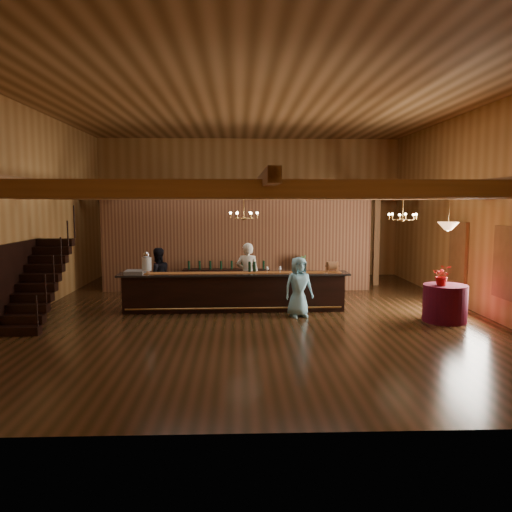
{
  "coord_description": "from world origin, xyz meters",
  "views": [
    {
      "loc": [
        -0.46,
        -13.19,
        3.0
      ],
      "look_at": [
        0.04,
        0.82,
        1.47
      ],
      "focal_mm": 35.0,
      "sensor_mm": 36.0,
      "label": 1
    }
  ],
  "objects_px": {
    "round_table": "(445,303)",
    "chandelier_right": "(403,216)",
    "tasting_bar": "(234,292)",
    "raffle_drum": "(332,266)",
    "guest": "(299,287)",
    "chandelier_left": "(244,215)",
    "beverage_dispenser": "(147,263)",
    "pendant_lamp": "(448,226)",
    "floor_plant": "(297,273)",
    "backbar_shelf": "(226,281)",
    "staff_second": "(158,277)",
    "bartender": "(248,274)"
  },
  "relations": [
    {
      "from": "chandelier_left",
      "to": "bartender",
      "type": "distance_m",
      "value": 1.72
    },
    {
      "from": "raffle_drum",
      "to": "backbar_shelf",
      "type": "relative_size",
      "value": 0.12
    },
    {
      "from": "backbar_shelf",
      "to": "round_table",
      "type": "height_order",
      "value": "round_table"
    },
    {
      "from": "backbar_shelf",
      "to": "pendant_lamp",
      "type": "height_order",
      "value": "pendant_lamp"
    },
    {
      "from": "chandelier_left",
      "to": "chandelier_right",
      "type": "xyz_separation_m",
      "value": [
        4.41,
        -0.42,
        -0.03
      ]
    },
    {
      "from": "round_table",
      "to": "chandelier_left",
      "type": "height_order",
      "value": "chandelier_left"
    },
    {
      "from": "tasting_bar",
      "to": "chandelier_left",
      "type": "distance_m",
      "value": 2.2
    },
    {
      "from": "beverage_dispenser",
      "to": "guest",
      "type": "xyz_separation_m",
      "value": [
        4.07,
        -0.79,
        -0.55
      ]
    },
    {
      "from": "chandelier_left",
      "to": "pendant_lamp",
      "type": "relative_size",
      "value": 0.89
    },
    {
      "from": "tasting_bar",
      "to": "floor_plant",
      "type": "distance_m",
      "value": 3.51
    },
    {
      "from": "tasting_bar",
      "to": "round_table",
      "type": "bearing_deg",
      "value": -16.32
    },
    {
      "from": "floor_plant",
      "to": "chandelier_left",
      "type": "bearing_deg",
      "value": -128.66
    },
    {
      "from": "backbar_shelf",
      "to": "chandelier_right",
      "type": "xyz_separation_m",
      "value": [
        4.97,
        -2.45,
        2.2
      ]
    },
    {
      "from": "round_table",
      "to": "chandelier_left",
      "type": "relative_size",
      "value": 1.34
    },
    {
      "from": "staff_second",
      "to": "floor_plant",
      "type": "height_order",
      "value": "staff_second"
    },
    {
      "from": "raffle_drum",
      "to": "bartender",
      "type": "height_order",
      "value": "bartender"
    },
    {
      "from": "tasting_bar",
      "to": "bartender",
      "type": "xyz_separation_m",
      "value": [
        0.38,
        0.73,
        0.38
      ]
    },
    {
      "from": "pendant_lamp",
      "to": "floor_plant",
      "type": "bearing_deg",
      "value": 127.07
    },
    {
      "from": "floor_plant",
      "to": "round_table",
      "type": "bearing_deg",
      "value": -52.93
    },
    {
      "from": "round_table",
      "to": "guest",
      "type": "xyz_separation_m",
      "value": [
        -3.61,
        0.66,
        0.32
      ]
    },
    {
      "from": "guest",
      "to": "beverage_dispenser",
      "type": "bearing_deg",
      "value": 153.11
    },
    {
      "from": "chandelier_left",
      "to": "backbar_shelf",
      "type": "bearing_deg",
      "value": 105.3
    },
    {
      "from": "tasting_bar",
      "to": "backbar_shelf",
      "type": "bearing_deg",
      "value": 94.96
    },
    {
      "from": "tasting_bar",
      "to": "raffle_drum",
      "type": "relative_size",
      "value": 18.61
    },
    {
      "from": "chandelier_left",
      "to": "floor_plant",
      "type": "bearing_deg",
      "value": 51.34
    },
    {
      "from": "backbar_shelf",
      "to": "chandelier_left",
      "type": "relative_size",
      "value": 3.55
    },
    {
      "from": "tasting_bar",
      "to": "floor_plant",
      "type": "height_order",
      "value": "floor_plant"
    },
    {
      "from": "tasting_bar",
      "to": "backbar_shelf",
      "type": "relative_size",
      "value": 2.23
    },
    {
      "from": "raffle_drum",
      "to": "chandelier_left",
      "type": "height_order",
      "value": "chandelier_left"
    },
    {
      "from": "chandelier_left",
      "to": "staff_second",
      "type": "xyz_separation_m",
      "value": [
        -2.51,
        0.22,
        -1.79
      ]
    },
    {
      "from": "bartender",
      "to": "floor_plant",
      "type": "xyz_separation_m",
      "value": [
        1.68,
        2.11,
        -0.29
      ]
    },
    {
      "from": "round_table",
      "to": "chandelier_right",
      "type": "distance_m",
      "value": 2.75
    },
    {
      "from": "chandelier_left",
      "to": "staff_second",
      "type": "relative_size",
      "value": 0.48
    },
    {
      "from": "staff_second",
      "to": "chandelier_right",
      "type": "bearing_deg",
      "value": 148.73
    },
    {
      "from": "staff_second",
      "to": "tasting_bar",
      "type": "bearing_deg",
      "value": 133.8
    },
    {
      "from": "beverage_dispenser",
      "to": "raffle_drum",
      "type": "bearing_deg",
      "value": -0.03
    },
    {
      "from": "round_table",
      "to": "beverage_dispenser",
      "type": "bearing_deg",
      "value": 169.34
    },
    {
      "from": "bartender",
      "to": "backbar_shelf",
      "type": "bearing_deg",
      "value": -61.77
    },
    {
      "from": "beverage_dispenser",
      "to": "pendant_lamp",
      "type": "relative_size",
      "value": 0.67
    },
    {
      "from": "tasting_bar",
      "to": "guest",
      "type": "height_order",
      "value": "guest"
    },
    {
      "from": "backbar_shelf",
      "to": "guest",
      "type": "xyz_separation_m",
      "value": [
        1.96,
        -3.41,
        0.39
      ]
    },
    {
      "from": "bartender",
      "to": "round_table",
      "type": "bearing_deg",
      "value": 165.24
    },
    {
      "from": "chandelier_left",
      "to": "pendant_lamp",
      "type": "distance_m",
      "value": 5.42
    },
    {
      "from": "backbar_shelf",
      "to": "chandelier_right",
      "type": "distance_m",
      "value": 5.96
    },
    {
      "from": "tasting_bar",
      "to": "chandelier_left",
      "type": "xyz_separation_m",
      "value": [
        0.28,
        0.6,
        2.09
      ]
    },
    {
      "from": "staff_second",
      "to": "floor_plant",
      "type": "xyz_separation_m",
      "value": [
        4.29,
        2.02,
        -0.22
      ]
    },
    {
      "from": "raffle_drum",
      "to": "tasting_bar",
      "type": "bearing_deg",
      "value": -179.93
    },
    {
      "from": "bartender",
      "to": "guest",
      "type": "height_order",
      "value": "bartender"
    },
    {
      "from": "pendant_lamp",
      "to": "chandelier_left",
      "type": "bearing_deg",
      "value": 157.87
    },
    {
      "from": "beverage_dispenser",
      "to": "bartender",
      "type": "distance_m",
      "value": 2.89
    }
  ]
}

